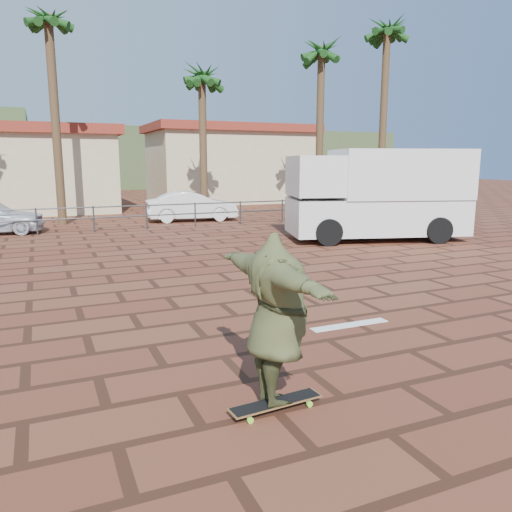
{
  "coord_description": "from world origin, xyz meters",
  "views": [
    {
      "loc": [
        -3.84,
        -7.79,
        2.64
      ],
      "look_at": [
        0.03,
        1.15,
        0.8
      ],
      "focal_mm": 35.0,
      "sensor_mm": 36.0,
      "label": 1
    }
  ],
  "objects_px": {
    "longboard": "(276,403)",
    "campervan": "(378,193)",
    "skateboarder": "(276,320)",
    "car_white": "(192,206)"
  },
  "relations": [
    {
      "from": "longboard",
      "to": "campervan",
      "type": "height_order",
      "value": "campervan"
    },
    {
      "from": "skateboarder",
      "to": "campervan",
      "type": "bearing_deg",
      "value": -43.97
    },
    {
      "from": "skateboarder",
      "to": "longboard",
      "type": "bearing_deg",
      "value": 87.45
    },
    {
      "from": "car_white",
      "to": "campervan",
      "type": "bearing_deg",
      "value": -144.97
    },
    {
      "from": "longboard",
      "to": "skateboarder",
      "type": "bearing_deg",
      "value": -5.0
    },
    {
      "from": "campervan",
      "to": "car_white",
      "type": "bearing_deg",
      "value": 135.06
    },
    {
      "from": "longboard",
      "to": "campervan",
      "type": "bearing_deg",
      "value": 43.58
    },
    {
      "from": "skateboarder",
      "to": "campervan",
      "type": "height_order",
      "value": "campervan"
    },
    {
      "from": "longboard",
      "to": "skateboarder",
      "type": "height_order",
      "value": "skateboarder"
    },
    {
      "from": "longboard",
      "to": "car_white",
      "type": "xyz_separation_m",
      "value": [
        4.12,
        17.39,
        0.58
      ]
    }
  ]
}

